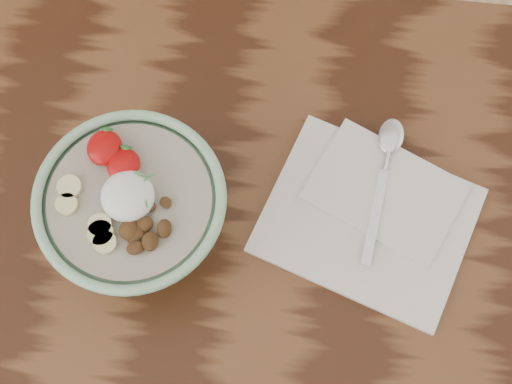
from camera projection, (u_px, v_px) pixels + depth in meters
table at (183, 318)px, 91.11cm from camera, size 160.00×90.00×75.00cm
breakfast_bowl at (135, 211)px, 78.77cm from camera, size 20.62×20.62×13.76cm
napkin at (371, 214)px, 85.33cm from camera, size 28.59×25.72×1.46cm
spoon at (387, 156)px, 86.44cm from camera, size 4.62×19.07×0.99cm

